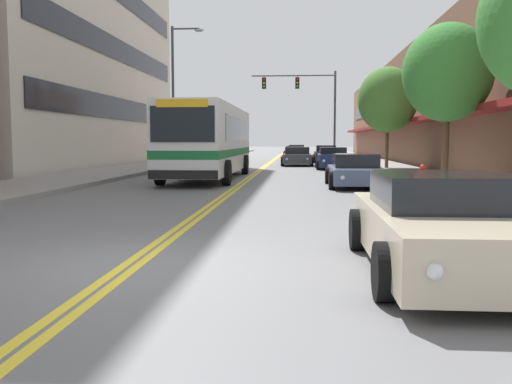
{
  "coord_description": "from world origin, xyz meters",
  "views": [
    {
      "loc": [
        2.34,
        -7.74,
        1.74
      ],
      "look_at": [
        0.23,
        19.74,
        -0.75
      ],
      "focal_mm": 40.0,
      "sensor_mm": 36.0,
      "label": 1
    }
  ],
  "objects": [
    {
      "name": "ground_plane",
      "position": [
        0.0,
        37.0,
        0.0
      ],
      "size": [
        240.0,
        240.0,
        0.0
      ],
      "primitive_type": "plane",
      "color": "slate"
    },
    {
      "name": "sidewalk_left",
      "position": [
        -7.44,
        37.0,
        0.09
      ],
      "size": [
        3.89,
        106.0,
        0.17
      ],
      "color": "gray",
      "rests_on": "ground_plane"
    },
    {
      "name": "street_tree_right_far",
      "position": [
        7.36,
        25.76,
        4.07
      ],
      "size": [
        3.42,
        3.42,
        5.78
      ],
      "color": "brown",
      "rests_on": "sidewalk_right"
    },
    {
      "name": "sidewalk_right",
      "position": [
        7.44,
        37.0,
        0.09
      ],
      "size": [
        3.89,
        106.0,
        0.17
      ],
      "color": "gray",
      "rests_on": "ground_plane"
    },
    {
      "name": "car_champagne_parked_right_foreground",
      "position": [
        4.25,
        -0.11,
        0.61
      ],
      "size": [
        2.21,
        4.87,
        1.3
      ],
      "color": "beige",
      "rests_on": "ground_plane"
    },
    {
      "name": "storefront_row_right",
      "position": [
        13.61,
        37.0,
        4.1
      ],
      "size": [
        9.1,
        68.0,
        8.21
      ],
      "color": "brown",
      "rests_on": "ground_plane"
    },
    {
      "name": "street_tree_right_mid",
      "position": [
        7.68,
        13.72,
        4.19
      ],
      "size": [
        3.24,
        3.24,
        5.81
      ],
      "color": "brown",
      "rests_on": "sidewalk_right"
    },
    {
      "name": "car_slate_blue_parked_right_mid",
      "position": [
        4.45,
        14.04,
        0.58
      ],
      "size": [
        2.15,
        4.78,
        1.24
      ],
      "color": "#475675",
      "rests_on": "ground_plane"
    },
    {
      "name": "car_red_moving_third",
      "position": [
        1.81,
        49.4,
        0.58
      ],
      "size": [
        2.16,
        4.49,
        1.21
      ],
      "color": "maroon",
      "rests_on": "ground_plane"
    },
    {
      "name": "car_white_parked_left_near",
      "position": [
        -4.29,
        31.74,
        0.6
      ],
      "size": [
        2.12,
        4.56,
        1.28
      ],
      "color": "white",
      "rests_on": "ground_plane"
    },
    {
      "name": "centre_line",
      "position": [
        0.0,
        37.0,
        0.0
      ],
      "size": [
        0.34,
        106.0,
        0.01
      ],
      "color": "yellow",
      "rests_on": "ground_plane"
    },
    {
      "name": "traffic_signal_mast",
      "position": [
        2.95,
        39.91,
        5.29
      ],
      "size": [
        6.97,
        0.38,
        7.42
      ],
      "color": "#47474C",
      "rests_on": "ground_plane"
    },
    {
      "name": "fire_hydrant",
      "position": [
        5.95,
        9.32,
        0.6
      ],
      "size": [
        0.29,
        0.21,
        0.87
      ],
      "color": "red",
      "rests_on": "sidewalk_right"
    },
    {
      "name": "car_dark_grey_moving_second",
      "position": [
        2.16,
        32.23,
        0.61
      ],
      "size": [
        2.19,
        4.57,
        1.29
      ],
      "color": "#38383D",
      "rests_on": "ground_plane"
    },
    {
      "name": "car_black_moving_lead",
      "position": [
        1.97,
        55.87,
        0.6
      ],
      "size": [
        2.17,
        4.76,
        1.27
      ],
      "color": "black",
      "rests_on": "ground_plane"
    },
    {
      "name": "car_charcoal_parked_right_end",
      "position": [
        4.41,
        37.94,
        0.63
      ],
      "size": [
        2.02,
        4.33,
        1.36
      ],
      "color": "#232328",
      "rests_on": "ground_plane"
    },
    {
      "name": "city_bus",
      "position": [
        -1.79,
        18.35,
        1.83
      ],
      "size": [
        2.92,
        12.2,
        3.25
      ],
      "color": "silver",
      "rests_on": "ground_plane"
    },
    {
      "name": "car_navy_parked_right_far",
      "position": [
        4.37,
        27.66,
        0.62
      ],
      "size": [
        2.1,
        4.54,
        1.33
      ],
      "color": "#19234C",
      "rests_on": "ground_plane"
    },
    {
      "name": "street_lamp_left_far",
      "position": [
        -5.06,
        26.46,
        4.99
      ],
      "size": [
        1.99,
        0.28,
        8.53
      ],
      "color": "#47474C",
      "rests_on": "ground_plane"
    }
  ]
}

